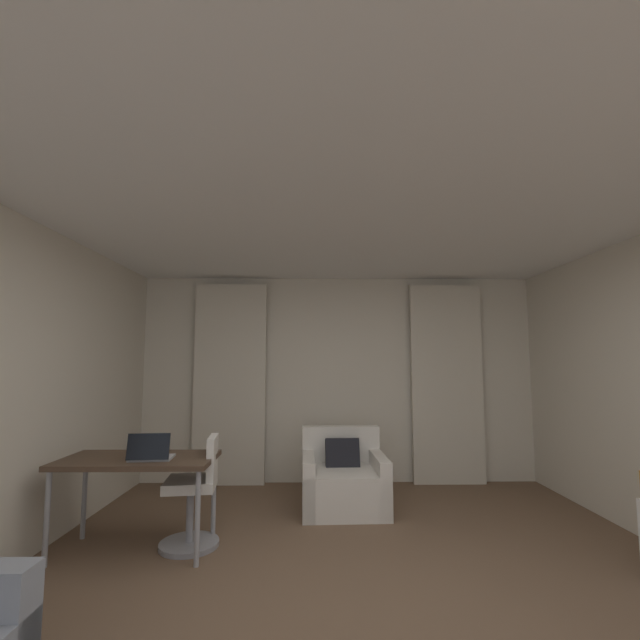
{
  "coord_description": "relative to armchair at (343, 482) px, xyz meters",
  "views": [
    {
      "loc": [
        -0.32,
        -2.62,
        1.5
      ],
      "look_at": [
        -0.26,
        1.36,
        1.89
      ],
      "focal_mm": 24.3,
      "sensor_mm": 36.0,
      "label": 1
    }
  ],
  "objects": [
    {
      "name": "ceiling",
      "position": [
        0.01,
        -2.01,
        2.36
      ],
      "size": [
        5.12,
        6.12,
        0.06
      ],
      "primitive_type": "cube",
      "color": "white",
      "rests_on": "wall_left"
    },
    {
      "name": "laptop",
      "position": [
        -1.6,
        -1.1,
        0.51
      ],
      "size": [
        0.34,
        0.27,
        0.22
      ],
      "color": "#ADADB2",
      "rests_on": "desk"
    },
    {
      "name": "curtain_left_panel",
      "position": [
        -1.37,
        0.89,
        0.98
      ],
      "size": [
        0.9,
        0.06,
        2.5
      ],
      "color": "beige",
      "rests_on": "ground"
    },
    {
      "name": "ground_plane",
      "position": [
        0.01,
        -2.01,
        -0.27
      ],
      "size": [
        12.0,
        12.0,
        0.0
      ],
      "primitive_type": "plane",
      "color": "brown"
    },
    {
      "name": "desk_chair",
      "position": [
        -1.29,
        -0.9,
        0.12
      ],
      "size": [
        0.48,
        0.48,
        0.88
      ],
      "color": "gray",
      "rests_on": "ground"
    },
    {
      "name": "armchair",
      "position": [
        0.0,
        0.0,
        0.0
      ],
      "size": [
        0.87,
        0.84,
        0.79
      ],
      "color": "silver",
      "rests_on": "ground"
    },
    {
      "name": "curtain_right_panel",
      "position": [
        1.38,
        0.89,
        0.98
      ],
      "size": [
        0.9,
        0.06,
        2.5
      ],
      "color": "beige",
      "rests_on": "ground"
    },
    {
      "name": "wall_window",
      "position": [
        0.01,
        1.02,
        1.03
      ],
      "size": [
        5.12,
        0.06,
        2.6
      ],
      "color": "beige",
      "rests_on": "ground"
    },
    {
      "name": "desk",
      "position": [
        -1.73,
        -0.99,
        0.39
      ],
      "size": [
        1.21,
        0.63,
        0.73
      ],
      "color": "#4C3828",
      "rests_on": "ground"
    }
  ]
}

